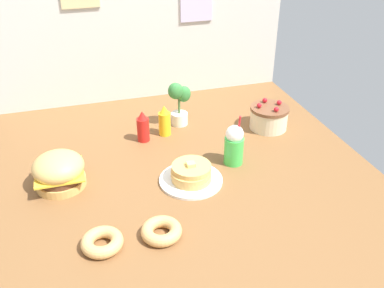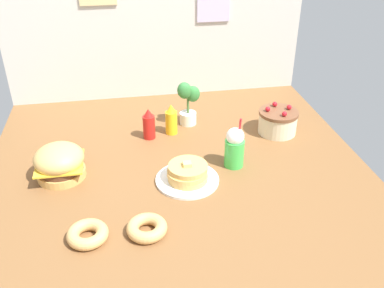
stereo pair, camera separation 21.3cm
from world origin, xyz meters
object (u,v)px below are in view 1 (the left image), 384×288
at_px(donut_pink_glaze, 102,242).
at_px(mustard_bottle, 165,121).
at_px(pancake_stack, 191,175).
at_px(potted_plant, 179,102).
at_px(cream_soda_cup, 234,145).
at_px(donut_chocolate, 161,231).
at_px(ketchup_bottle, 143,127).
at_px(burger, 59,171).
at_px(layer_cake, 269,117).

bearing_deg(donut_pink_glaze, mustard_bottle, 61.14).
bearing_deg(pancake_stack, potted_plant, 80.43).
bearing_deg(cream_soda_cup, donut_pink_glaze, -149.48).
relative_size(mustard_bottle, potted_plant, 0.66).
xyz_separation_m(cream_soda_cup, donut_chocolate, (-0.48, -0.43, -0.08)).
bearing_deg(donut_pink_glaze, donut_chocolate, -1.18).
bearing_deg(pancake_stack, donut_chocolate, -124.17).
bearing_deg(ketchup_bottle, donut_chocolate, -95.84).
bearing_deg(burger, donut_pink_glaze, -73.29).
bearing_deg(pancake_stack, donut_pink_glaze, -144.89).
height_order(pancake_stack, layer_cake, layer_cake).
bearing_deg(potted_plant, layer_cake, -21.94).
height_order(cream_soda_cup, potted_plant, potted_plant).
bearing_deg(burger, cream_soda_cup, -3.26).
bearing_deg(donut_chocolate, layer_cake, 41.48).
bearing_deg(mustard_bottle, pancake_stack, -88.62).
height_order(ketchup_bottle, donut_chocolate, ketchup_bottle).
bearing_deg(ketchup_bottle, layer_cake, -5.09).
relative_size(mustard_bottle, donut_chocolate, 1.08).
distance_m(layer_cake, cream_soda_cup, 0.45).
distance_m(ketchup_bottle, mustard_bottle, 0.13).
distance_m(mustard_bottle, donut_chocolate, 0.85).
distance_m(layer_cake, donut_pink_glaze, 1.27).
relative_size(pancake_stack, cream_soda_cup, 1.13).
bearing_deg(mustard_bottle, burger, -149.85).
distance_m(ketchup_bottle, donut_chocolate, 0.79).
bearing_deg(layer_cake, burger, -168.42).
distance_m(layer_cake, ketchup_bottle, 0.74).
height_order(pancake_stack, cream_soda_cup, cream_soda_cup).
height_order(ketchup_bottle, donut_pink_glaze, ketchup_bottle).
xyz_separation_m(burger, mustard_bottle, (0.59, 0.34, 0.00)).
xyz_separation_m(layer_cake, donut_pink_glaze, (-1.05, -0.71, -0.04)).
relative_size(mustard_bottle, donut_pink_glaze, 1.08).
distance_m(burger, ketchup_bottle, 0.55).
distance_m(donut_pink_glaze, potted_plant, 1.08).
bearing_deg(donut_chocolate, donut_pink_glaze, 178.82).
relative_size(layer_cake, donut_chocolate, 1.34).
relative_size(burger, ketchup_bottle, 1.33).
xyz_separation_m(donut_pink_glaze, donut_chocolate, (0.24, -0.00, 0.00)).
distance_m(burger, potted_plant, 0.83).
height_order(cream_soda_cup, donut_pink_glaze, cream_soda_cup).
distance_m(layer_cake, potted_plant, 0.53).
xyz_separation_m(donut_chocolate, potted_plant, (0.32, 0.92, 0.12)).
bearing_deg(mustard_bottle, layer_cake, -9.24).
distance_m(burger, layer_cake, 1.22).
xyz_separation_m(burger, pancake_stack, (0.60, -0.15, -0.04)).
distance_m(burger, cream_soda_cup, 0.86).
bearing_deg(mustard_bottle, donut_pink_glaze, -118.86).
bearing_deg(cream_soda_cup, mustard_bottle, 124.38).
bearing_deg(layer_cake, mustard_bottle, 170.76).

